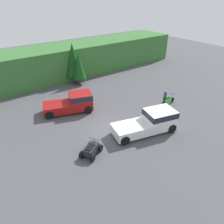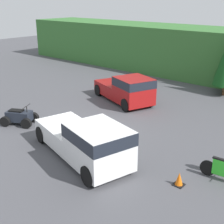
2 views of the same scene
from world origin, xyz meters
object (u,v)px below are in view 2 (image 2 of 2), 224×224
(quad_atv, at_px, (19,117))
(pickup_truck_second, at_px, (87,140))
(pickup_truck_red, at_px, (127,89))
(traffic_cone, at_px, (179,179))

(quad_atv, bearing_deg, pickup_truck_second, -33.14)
(pickup_truck_second, xyz_separation_m, quad_atv, (-6.08, 0.42, -0.58))
(pickup_truck_red, relative_size, pickup_truck_second, 0.89)
(pickup_truck_second, bearing_deg, quad_atv, -169.81)
(pickup_truck_second, bearing_deg, traffic_cone, 28.11)
(pickup_truck_second, relative_size, quad_atv, 2.76)
(pickup_truck_red, height_order, quad_atv, pickup_truck_red)
(pickup_truck_second, height_order, quad_atv, pickup_truck_second)
(traffic_cone, bearing_deg, pickup_truck_red, 140.27)
(pickup_truck_second, xyz_separation_m, traffic_cone, (4.06, 1.01, -0.77))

